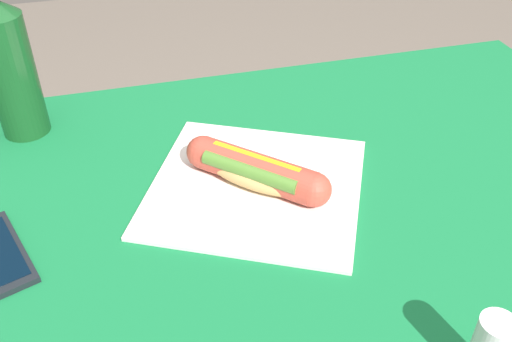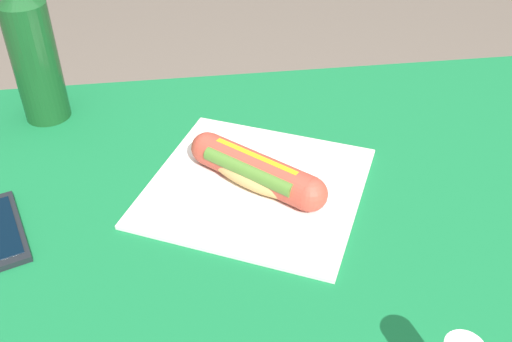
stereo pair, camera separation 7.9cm
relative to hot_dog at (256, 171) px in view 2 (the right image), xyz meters
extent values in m
cylinder|color=brown|center=(-0.51, -0.23, -0.42)|extent=(0.07, 0.07, 0.72)
cylinder|color=brown|center=(0.43, -0.23, -0.42)|extent=(0.07, 0.07, 0.72)
cube|color=brown|center=(-0.04, 0.05, -0.05)|extent=(1.10, 0.72, 0.03)
cube|color=#146B38|center=(-0.04, 0.05, -0.03)|extent=(1.16, 0.78, 0.00)
cube|color=silver|center=(0.00, 0.00, -0.03)|extent=(0.38, 0.38, 0.01)
ellipsoid|color=tan|center=(0.00, 0.00, 0.00)|extent=(0.16, 0.16, 0.04)
cylinder|color=#B24233|center=(0.00, 0.00, 0.00)|extent=(0.16, 0.16, 0.05)
sphere|color=#B24233|center=(0.06, -0.06, 0.00)|extent=(0.05, 0.05, 0.05)
sphere|color=#B24233|center=(-0.06, 0.06, 0.00)|extent=(0.05, 0.05, 0.05)
cube|color=yellow|center=(0.00, 0.00, 0.02)|extent=(0.10, 0.10, 0.00)
cylinder|color=#4C7A2D|center=(0.01, 0.01, 0.01)|extent=(0.11, 0.11, 0.02)
cylinder|color=#14471E|center=(0.31, -0.24, 0.07)|extent=(0.07, 0.07, 0.19)
camera|label=1|loc=(0.16, 0.60, 0.47)|focal=40.29mm
camera|label=2|loc=(0.09, 0.62, 0.47)|focal=40.29mm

